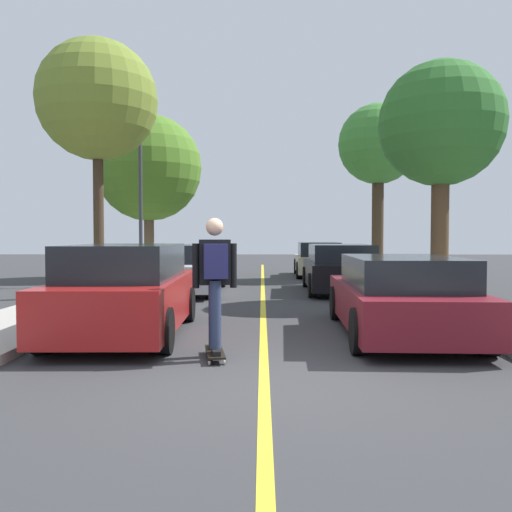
# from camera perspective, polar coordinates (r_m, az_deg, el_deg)

# --- Properties ---
(ground) EXTENTS (80.00, 80.00, 0.00)m
(ground) POSITION_cam_1_polar(r_m,az_deg,el_deg) (6.23, 0.85, -12.83)
(ground) COLOR #353538
(center_line) EXTENTS (0.12, 39.20, 0.01)m
(center_line) POSITION_cam_1_polar(r_m,az_deg,el_deg) (10.15, 0.77, -6.95)
(center_line) COLOR gold
(center_line) RESTS_ON ground
(parked_car_left_nearest) EXTENTS (1.92, 4.24, 1.47)m
(parked_car_left_nearest) POSITION_cam_1_polar(r_m,az_deg,el_deg) (8.92, -13.52, -3.62)
(parked_car_left_nearest) COLOR maroon
(parked_car_left_nearest) RESTS_ON ground
(parked_car_left_near) EXTENTS (2.05, 4.61, 1.35)m
(parked_car_left_near) POSITION_cam_1_polar(r_m,az_deg,el_deg) (15.46, -7.45, -1.35)
(parked_car_left_near) COLOR #B7B7BC
(parked_car_left_near) RESTS_ON ground
(parked_car_right_nearest) EXTENTS (2.06, 4.51, 1.28)m
(parked_car_right_nearest) POSITION_cam_1_polar(r_m,az_deg,el_deg) (9.01, 14.97, -4.11)
(parked_car_right_nearest) COLOR maroon
(parked_car_right_nearest) RESTS_ON ground
(parked_car_right_near) EXTENTS (2.06, 4.40, 1.36)m
(parked_car_right_near) POSITION_cam_1_polar(r_m,az_deg,el_deg) (15.52, 8.89, -1.31)
(parked_car_right_near) COLOR black
(parked_car_right_near) RESTS_ON ground
(parked_car_right_far) EXTENTS (1.91, 4.11, 1.35)m
(parked_car_right_far) POSITION_cam_1_polar(r_m,az_deg,el_deg) (21.40, 6.61, -0.37)
(parked_car_right_far) COLOR #BCAD89
(parked_car_right_far) RESTS_ON ground
(street_tree_left_nearest) EXTENTS (3.09, 3.09, 6.52)m
(street_tree_left_nearest) POSITION_cam_1_polar(r_m,az_deg,el_deg) (14.99, -16.46, 15.49)
(street_tree_left_nearest) COLOR #3D2D1E
(street_tree_left_nearest) RESTS_ON sidewalk_left
(street_tree_left_near) EXTENTS (3.97, 3.97, 5.99)m
(street_tree_left_near) POSITION_cam_1_polar(r_m,az_deg,el_deg) (20.76, -11.32, 9.10)
(street_tree_left_near) COLOR brown
(street_tree_left_near) RESTS_ON sidewalk_left
(street_tree_right_nearest) EXTENTS (2.99, 2.99, 5.65)m
(street_tree_right_nearest) POSITION_cam_1_polar(r_m,az_deg,el_deg) (13.99, 19.02, 12.91)
(street_tree_right_nearest) COLOR #4C3823
(street_tree_right_nearest) RESTS_ON sidewalk_right
(street_tree_right_near) EXTENTS (2.96, 2.96, 6.34)m
(street_tree_right_near) POSITION_cam_1_polar(r_m,az_deg,el_deg) (20.77, 12.83, 11.30)
(street_tree_right_near) COLOR #3D2D1E
(street_tree_right_near) RESTS_ON sidewalk_right
(streetlamp) EXTENTS (0.36, 0.24, 4.90)m
(streetlamp) POSITION_cam_1_polar(r_m,az_deg,el_deg) (17.86, -12.14, 6.52)
(streetlamp) COLOR #38383D
(streetlamp) RESTS_ON sidewalk_left
(skateboard) EXTENTS (0.35, 0.86, 0.10)m
(skateboard) POSITION_cam_1_polar(r_m,az_deg,el_deg) (7.17, -4.38, -10.11)
(skateboard) COLOR black
(skateboard) RESTS_ON ground
(skateboarder) EXTENTS (0.59, 0.71, 1.74)m
(skateboarder) POSITION_cam_1_polar(r_m,az_deg,el_deg) (6.99, -4.38, -2.08)
(skateboarder) COLOR black
(skateboarder) RESTS_ON skateboard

